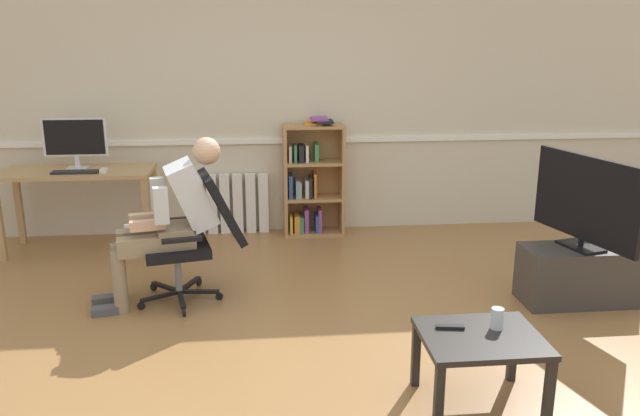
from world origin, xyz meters
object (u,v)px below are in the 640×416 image
at_px(bookshelf, 311,182).
at_px(spare_remote, 450,327).
at_px(keyboard, 75,172).
at_px(drinking_glass, 497,318).
at_px(radiator, 232,204).
at_px(tv_screen, 586,201).
at_px(coffee_table, 481,346).
at_px(computer_desk, 78,182).
at_px(tv_stand, 577,275).
at_px(person_seated, 170,217).
at_px(imac_monitor, 75,139).
at_px(office_chair, 197,232).
at_px(computer_mouse, 104,170).

height_order(bookshelf, spare_remote, bookshelf).
bearing_deg(keyboard, drinking_glass, -42.78).
bearing_deg(radiator, tv_screen, -37.16).
xyz_separation_m(bookshelf, radiator, (-0.79, 0.10, -0.23)).
relative_size(coffee_table, drinking_glass, 5.42).
xyz_separation_m(computer_desk, tv_stand, (3.97, -1.59, -0.43)).
distance_m(person_seated, tv_screen, 3.01).
height_order(radiator, spare_remote, radiator).
distance_m(radiator, person_seated, 1.74).
relative_size(tv_stand, tv_screen, 0.83).
height_order(tv_stand, drinking_glass, drinking_glass).
height_order(tv_stand, tv_screen, tv_screen).
bearing_deg(imac_monitor, person_seated, -53.70).
distance_m(drinking_glass, spare_remote, 0.25).
distance_m(bookshelf, tv_screen, 2.64).
bearing_deg(person_seated, bookshelf, 131.22).
bearing_deg(person_seated, office_chair, 90.00).
bearing_deg(person_seated, tv_stand, 71.68).
height_order(computer_desk, tv_screen, tv_screen).
xyz_separation_m(computer_desk, spare_remote, (2.64, -2.76, -0.22)).
xyz_separation_m(office_chair, tv_screen, (2.80, -0.36, 0.26)).
xyz_separation_m(tv_stand, spare_remote, (-1.33, -1.17, 0.21)).
height_order(keyboard, spare_remote, keyboard).
distance_m(office_chair, tv_screen, 2.84).
height_order(radiator, tv_screen, tv_screen).
relative_size(radiator, office_chair, 0.76).
bearing_deg(coffee_table, spare_remote, 147.80).
bearing_deg(computer_mouse, keyboard, -175.21).
distance_m(keyboard, tv_screen, 4.20).
bearing_deg(computer_desk, imac_monitor, 95.70).
bearing_deg(drinking_glass, radiator, 115.71).
relative_size(imac_monitor, office_chair, 0.59).
bearing_deg(person_seated, drinking_glass, 39.31).
bearing_deg(bookshelf, imac_monitor, -174.36).
bearing_deg(office_chair, computer_mouse, -153.20).
bearing_deg(tv_stand, keyboard, 159.77).
distance_m(person_seated, tv_stand, 3.03).
bearing_deg(tv_screen, radiator, 38.07).
bearing_deg(drinking_glass, imac_monitor, 135.32).
bearing_deg(computer_desk, bookshelf, 7.70).
distance_m(office_chair, person_seated, 0.23).
relative_size(tv_screen, coffee_table, 1.57).
relative_size(bookshelf, spare_remote, 7.78).
distance_m(imac_monitor, office_chair, 1.83).
relative_size(imac_monitor, computer_mouse, 5.67).
bearing_deg(person_seated, tv_screen, 71.69).
bearing_deg(radiator, imac_monitor, -167.09).
height_order(computer_mouse, tv_screen, tv_screen).
relative_size(bookshelf, radiator, 1.59).
xyz_separation_m(imac_monitor, tv_screen, (3.98, -1.67, -0.24)).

